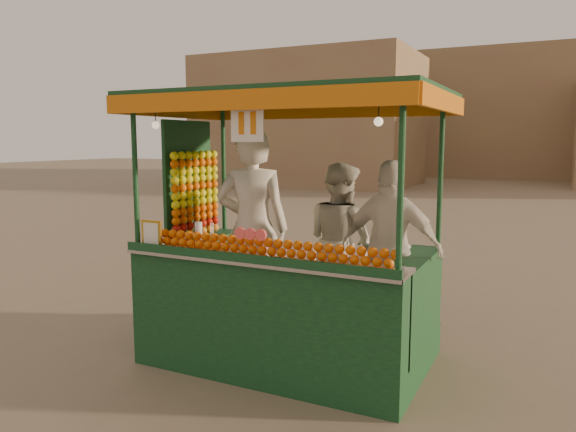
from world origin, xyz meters
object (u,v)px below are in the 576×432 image
at_px(vendor_middle, 340,241).
at_px(vendor_right, 391,249).
at_px(vendor_left, 252,228).
at_px(juice_cart, 279,277).

bearing_deg(vendor_middle, vendor_right, -176.68).
xyz_separation_m(vendor_left, vendor_middle, (0.67, 0.60, -0.16)).
height_order(juice_cart, vendor_right, juice_cart).
xyz_separation_m(juice_cart, vendor_middle, (0.35, 0.68, 0.26)).
xyz_separation_m(juice_cart, vendor_right, (0.95, 0.36, 0.29)).
bearing_deg(vendor_left, vendor_right, 171.89).
bearing_deg(vendor_middle, vendor_left, 72.80).
distance_m(juice_cart, vendor_left, 0.54).
bearing_deg(juice_cart, vendor_right, 20.71).
distance_m(vendor_left, vendor_middle, 0.91).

